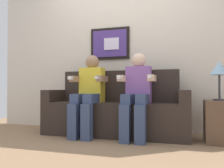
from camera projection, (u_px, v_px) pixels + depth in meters
ground_plane at (108, 140)px, 2.95m from camera, size 5.69×5.69×0.00m
back_wall_assembly at (123, 46)px, 3.71m from camera, size 4.38×0.10×2.60m
couch at (116, 112)px, 3.27m from camera, size 1.98×0.58×0.90m
person_on_left at (89, 91)px, 3.21m from camera, size 0.46×0.56×1.11m
person_on_right at (137, 91)px, 3.02m from camera, size 0.46×0.56×1.11m
side_table_right at (223, 122)px, 2.77m from camera, size 0.40×0.40×0.50m
table_lamp at (219, 70)px, 2.76m from camera, size 0.22×0.22×0.46m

